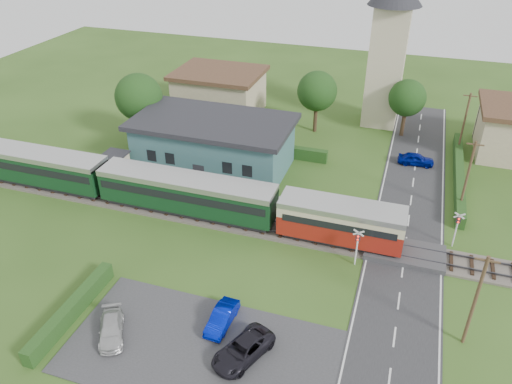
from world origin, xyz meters
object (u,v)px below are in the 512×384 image
(crossing_signal_far, at_px, (457,225))
(pedestrian_far, at_px, (144,174))
(train, at_px, (154,187))
(pedestrian_near, at_px, (256,195))
(equipment_hut, at_px, (116,165))
(car_park_dark, at_px, (243,350))
(station_building, at_px, (214,143))
(car_park_silver, at_px, (111,329))
(church_tower, at_px, (390,40))
(car_on_road, at_px, (416,159))
(car_park_blue, at_px, (222,318))
(house_west, at_px, (219,92))
(crossing_signal_near, at_px, (357,242))

(crossing_signal_far, relative_size, pedestrian_far, 2.12)
(train, distance_m, pedestrian_near, 9.12)
(equipment_hut, xyz_separation_m, crossing_signal_far, (31.60, -0.81, 0.39))
(equipment_hut, xyz_separation_m, pedestrian_near, (14.53, -0.28, -0.49))
(car_park_dark, bearing_deg, equipment_hut, 161.33)
(station_building, xyz_separation_m, crossing_signal_far, (23.60, -6.60, -0.55))
(crossing_signal_far, distance_m, car_park_silver, 27.15)
(church_tower, xyz_separation_m, car_on_road, (4.96, -10.03, -9.55))
(car_park_silver, bearing_deg, car_park_blue, -3.80)
(equipment_hut, relative_size, car_on_road, 0.69)
(station_building, distance_m, pedestrian_far, 7.75)
(house_west, bearing_deg, equipment_hut, -98.62)
(equipment_hut, distance_m, crossing_signal_near, 25.04)
(crossing_signal_near, bearing_deg, train, 172.57)
(church_tower, bearing_deg, crossing_signal_near, -87.18)
(train, bearing_deg, car_park_dark, -45.77)
(crossing_signal_near, bearing_deg, pedestrian_near, 151.63)
(car_on_road, bearing_deg, train, 122.38)
(pedestrian_near, relative_size, pedestrian_far, 1.04)
(equipment_hut, xyz_separation_m, station_building, (8.00, 5.79, 0.95))
(pedestrian_far, bearing_deg, equipment_hut, 71.74)
(equipment_hut, bearing_deg, church_tower, 44.75)
(train, height_order, house_west, house_west)
(church_tower, distance_m, pedestrian_near, 26.17)
(equipment_hut, height_order, crossing_signal_far, crossing_signal_far)
(station_building, height_order, car_park_silver, station_building)
(equipment_hut, bearing_deg, car_park_silver, -59.50)
(car_park_dark, bearing_deg, pedestrian_far, 156.40)
(crossing_signal_near, xyz_separation_m, car_on_road, (3.56, 18.37, -1.46))
(church_tower, bearing_deg, car_park_blue, -99.16)
(crossing_signal_far, bearing_deg, car_park_blue, -136.51)
(car_on_road, relative_size, pedestrian_far, 2.38)
(crossing_signal_near, height_order, pedestrian_near, crossing_signal_near)
(equipment_hut, distance_m, pedestrian_near, 14.54)
(church_tower, xyz_separation_m, car_park_dark, (-3.81, -39.61, -9.53))
(equipment_hut, height_order, car_park_silver, equipment_hut)
(train, height_order, church_tower, church_tower)
(train, distance_m, pedestrian_far, 4.65)
(crossing_signal_near, bearing_deg, station_building, 145.19)
(car_on_road, xyz_separation_m, car_park_dark, (-8.77, -29.57, 0.01))
(church_tower, relative_size, car_on_road, 4.78)
(car_park_blue, bearing_deg, crossing_signal_near, 53.02)
(crossing_signal_far, bearing_deg, pedestrian_near, 178.22)
(train, bearing_deg, crossing_signal_near, -7.43)
(pedestrian_far, bearing_deg, train, -159.29)
(car_on_road, distance_m, pedestrian_near, 18.73)
(car_park_dark, height_order, pedestrian_far, pedestrian_far)
(station_building, bearing_deg, equipment_hut, -144.08)
(station_building, distance_m, car_park_blue, 22.46)
(station_building, relative_size, pedestrian_near, 9.95)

